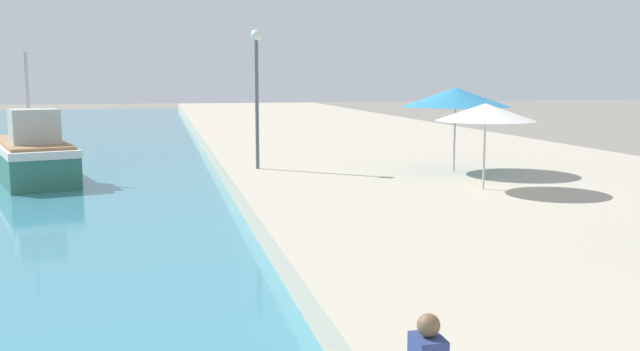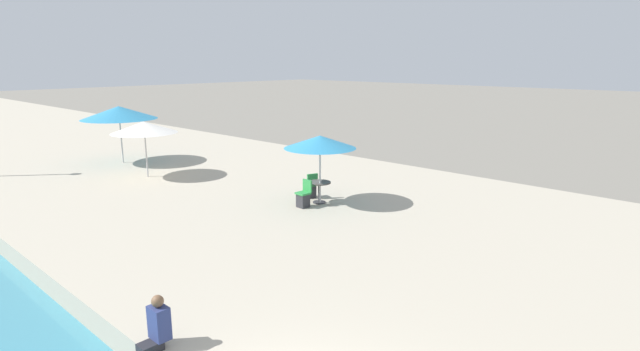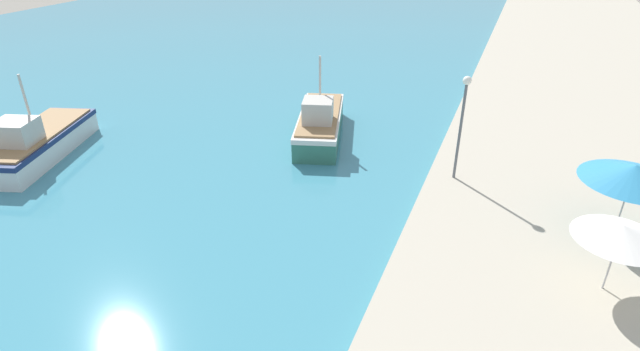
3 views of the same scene
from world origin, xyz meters
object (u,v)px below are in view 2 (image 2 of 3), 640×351
(cafe_umbrella_white, at_px, (144,127))
(cafe_chair_left, at_px, (310,189))
(cafe_chair_right, at_px, (304,198))
(person_at_quay, at_px, (157,325))
(cafe_umbrella_striped, at_px, (119,113))
(cafe_umbrella_pink, at_px, (320,142))
(cafe_table, at_px, (319,188))

(cafe_umbrella_white, height_order, cafe_chair_left, cafe_umbrella_white)
(cafe_chair_left, height_order, cafe_chair_right, same)
(cafe_umbrella_white, relative_size, cafe_chair_right, 2.95)
(cafe_chair_left, distance_m, person_at_quay, 9.84)
(cafe_umbrella_white, relative_size, cafe_umbrella_striped, 0.77)
(cafe_umbrella_pink, bearing_deg, cafe_chair_left, 65.91)
(cafe_umbrella_white, xyz_separation_m, cafe_umbrella_striped, (0.70, 3.66, 0.30))
(cafe_table, bearing_deg, cafe_chair_left, 68.55)
(cafe_umbrella_white, bearing_deg, cafe_table, -75.52)
(cafe_table, relative_size, cafe_chair_left, 0.88)
(cafe_umbrella_striped, distance_m, person_at_quay, 17.30)
(cafe_umbrella_pink, distance_m, cafe_chair_right, 1.93)
(cafe_umbrella_white, relative_size, cafe_table, 3.35)
(cafe_umbrella_pink, bearing_deg, cafe_umbrella_striped, 96.14)
(person_at_quay, bearing_deg, cafe_umbrella_pink, 25.48)
(person_at_quay, bearing_deg, cafe_umbrella_white, 62.35)
(cafe_chair_left, xyz_separation_m, person_at_quay, (-8.63, -4.74, 0.09))
(cafe_umbrella_pink, height_order, person_at_quay, cafe_umbrella_pink)
(cafe_umbrella_pink, relative_size, person_at_quay, 2.54)
(cafe_chair_left, bearing_deg, cafe_umbrella_striped, 119.86)
(cafe_umbrella_pink, bearing_deg, person_at_quay, -154.52)
(cafe_umbrella_white, xyz_separation_m, cafe_table, (2.06, -7.97, -1.56))
(cafe_umbrella_striped, distance_m, cafe_chair_left, 11.26)
(cafe_umbrella_white, xyz_separation_m, cafe_chair_left, (2.32, -7.30, -1.77))
(cafe_chair_left, relative_size, cafe_chair_right, 1.00)
(cafe_umbrella_striped, bearing_deg, cafe_umbrella_pink, -83.86)
(cafe_umbrella_pink, distance_m, cafe_table, 1.62)
(cafe_umbrella_white, bearing_deg, cafe_chair_left, -72.35)
(cafe_umbrella_pink, height_order, cafe_chair_right, cafe_umbrella_pink)
(cafe_chair_right, bearing_deg, person_at_quay, 121.00)
(cafe_umbrella_striped, bearing_deg, cafe_chair_right, -86.87)
(cafe_umbrella_striped, bearing_deg, cafe_table, -83.35)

